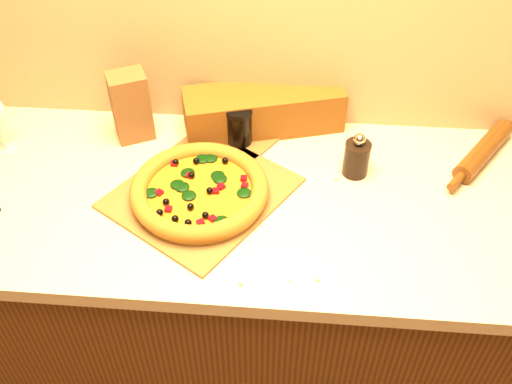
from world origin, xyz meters
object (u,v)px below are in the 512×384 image
rolling_pin (484,151)px  dark_jar (239,127)px  pepper_grinder (357,157)px  pizza_peel (206,189)px  pizza (200,190)px

rolling_pin → dark_jar: size_ratio=2.76×
dark_jar → pepper_grinder: bearing=-17.0°
pizza_peel → rolling_pin: bearing=47.3°
pepper_grinder → dark_jar: (-0.32, 0.10, 0.01)m
pizza → pizza_peel: bearing=75.2°
pepper_grinder → rolling_pin: bearing=14.2°
pizza_peel → pepper_grinder: pepper_grinder is taller
pizza_peel → pizza: bearing=-71.9°
pizza_peel → dark_jar: (0.07, 0.20, 0.06)m
pizza → rolling_pin: (0.74, 0.22, -0.00)m
rolling_pin → pizza: bearing=-163.4°
pizza → dark_jar: dark_jar is taller
pizza → pepper_grinder: bearing=18.8°
pizza → dark_jar: bearing=71.7°
rolling_pin → dark_jar: (-0.66, 0.01, 0.03)m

